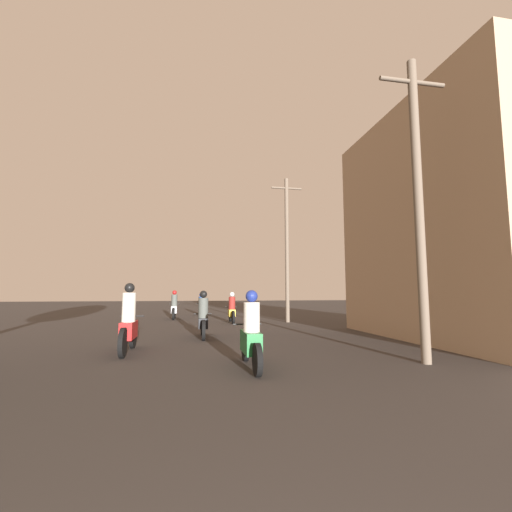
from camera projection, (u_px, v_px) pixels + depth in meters
name	position (u px, v px, depth m)	size (l,w,h in m)	color
motorcycle_green	(251.00, 337.00, 6.75)	(0.60, 1.99, 1.52)	black
motorcycle_red	(129.00, 325.00, 8.44)	(0.60, 2.06, 1.71)	black
motorcycle_black	(203.00, 319.00, 11.19)	(0.60, 1.94, 1.53)	black
motorcycle_yellow	(232.00, 310.00, 16.74)	(0.60, 1.94, 1.49)	black
motorcycle_silver	(174.00, 307.00, 18.93)	(0.60, 1.93, 1.58)	black
motorcycle_white	(201.00, 306.00, 22.33)	(0.60, 2.05, 1.43)	black
building_right_near	(467.00, 224.00, 11.29)	(5.06, 7.71, 7.48)	tan
utility_pole_near	(418.00, 198.00, 7.47)	(1.60, 0.20, 6.73)	#6B5B4C
utility_pole_far	(287.00, 246.00, 17.30)	(1.60, 0.20, 7.31)	#6B5B4C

